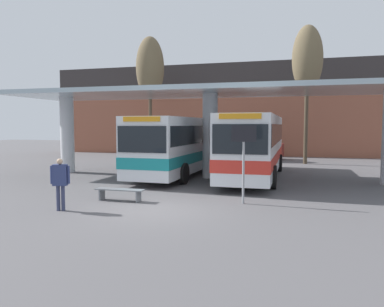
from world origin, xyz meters
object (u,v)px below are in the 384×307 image
object	(u,v)px
info_sign_platform	(244,148)
poplar_tree_behind_left	(307,60)
waiting_bench_near_pillar	(120,192)
parked_car_street	(256,148)
poplar_tree_behind_right	(150,69)
pedestrian_waiting	(60,179)
transit_bus_left_bay	(181,143)
transit_bus_center_bay	(255,143)

from	to	relation	value
info_sign_platform	poplar_tree_behind_left	xyz separation A→B (m)	(2.47, 15.42, 5.58)
waiting_bench_near_pillar	parked_car_street	bearing A→B (deg)	80.98
waiting_bench_near_pillar	poplar_tree_behind_right	size ratio (longest dim) A/B	0.18
poplar_tree_behind_left	poplar_tree_behind_right	xyz separation A→B (m)	(-13.17, 2.02, 0.19)
info_sign_platform	poplar_tree_behind_right	size ratio (longest dim) A/B	0.27
pedestrian_waiting	poplar_tree_behind_right	size ratio (longest dim) A/B	0.17
transit_bus_left_bay	pedestrian_waiting	size ratio (longest dim) A/B	6.25
transit_bus_center_bay	poplar_tree_behind_right	distance (m)	15.80
poplar_tree_behind_left	transit_bus_center_bay	bearing A→B (deg)	-108.76
transit_bus_left_bay	waiting_bench_near_pillar	xyz separation A→B (m)	(0.02, -7.93, -1.49)
transit_bus_left_bay	transit_bus_center_bay	distance (m)	4.25
pedestrian_waiting	poplar_tree_behind_left	distance (m)	21.04
transit_bus_left_bay	waiting_bench_near_pillar	world-z (taller)	transit_bus_left_bay
waiting_bench_near_pillar	info_sign_platform	xyz separation A→B (m)	(4.59, 0.77, 1.71)
transit_bus_left_bay	pedestrian_waiting	bearing A→B (deg)	84.68
info_sign_platform	parked_car_street	bearing A→B (deg)	94.71
parked_car_street	poplar_tree_behind_right	bearing A→B (deg)	-169.28
transit_bus_left_bay	waiting_bench_near_pillar	distance (m)	8.06
transit_bus_left_bay	pedestrian_waiting	world-z (taller)	transit_bus_left_bay
transit_bus_left_bay	poplar_tree_behind_right	xyz separation A→B (m)	(-6.08, 10.29, 5.99)
waiting_bench_near_pillar	parked_car_street	size ratio (longest dim) A/B	0.41
transit_bus_center_bay	parked_car_street	distance (m)	11.57
transit_bus_left_bay	info_sign_platform	bearing A→B (deg)	124.18
poplar_tree_behind_left	parked_car_street	distance (m)	8.39
transit_bus_left_bay	transit_bus_center_bay	bearing A→B (deg)	-179.85
pedestrian_waiting	poplar_tree_behind_left	world-z (taller)	poplar_tree_behind_left
waiting_bench_near_pillar	info_sign_platform	distance (m)	4.96
transit_bus_left_bay	parked_car_street	bearing A→B (deg)	-103.84
transit_bus_left_bay	pedestrian_waiting	xyz separation A→B (m)	(-1.16, -9.94, -0.76)
transit_bus_center_bay	poplar_tree_behind_left	xyz separation A→B (m)	(2.84, 8.36, 5.75)
transit_bus_left_bay	poplar_tree_behind_left	bearing A→B (deg)	-129.28
poplar_tree_behind_right	info_sign_platform	bearing A→B (deg)	-58.49
waiting_bench_near_pillar	info_sign_platform	bearing A→B (deg)	9.57
waiting_bench_near_pillar	pedestrian_waiting	xyz separation A→B (m)	(-1.18, -2.01, 0.73)
transit_bus_center_bay	pedestrian_waiting	size ratio (longest dim) A/B	6.50
waiting_bench_near_pillar	poplar_tree_behind_left	size ratio (longest dim) A/B	0.19
waiting_bench_near_pillar	transit_bus_center_bay	bearing A→B (deg)	61.65
poplar_tree_behind_right	parked_car_street	xyz separation A→B (m)	(9.16, 1.10, -6.87)
transit_bus_left_bay	info_sign_platform	distance (m)	8.51
transit_bus_center_bay	poplar_tree_behind_left	world-z (taller)	poplar_tree_behind_left
pedestrian_waiting	poplar_tree_behind_left	size ratio (longest dim) A/B	0.17
pedestrian_waiting	parked_car_street	distance (m)	21.75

